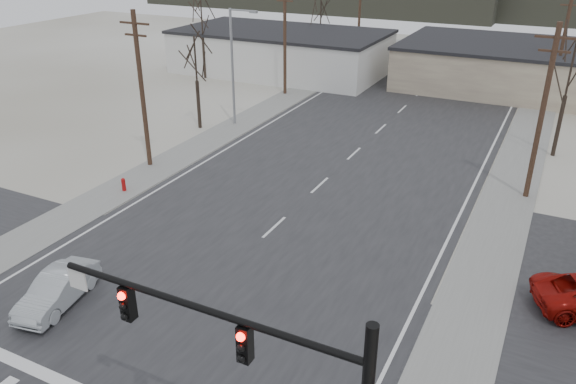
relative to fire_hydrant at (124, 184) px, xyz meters
name	(u,v)px	position (x,y,z in m)	size (l,w,h in m)	color
ground	(184,311)	(10.20, -8.00, -0.45)	(140.00, 140.00, 0.00)	white
main_road	(326,180)	(10.20, 7.00, -0.43)	(18.00, 110.00, 0.05)	#252527
cross_road	(184,311)	(10.20, -8.00, -0.43)	(90.00, 10.00, 0.04)	#252527
sidewalk_left	(226,132)	(-0.40, 12.00, -0.42)	(3.00, 90.00, 0.06)	gray
sidewalk_right	(513,181)	(20.80, 12.00, -0.42)	(3.00, 90.00, 0.06)	gray
fire_hydrant	(124,184)	(0.00, 0.00, 0.00)	(0.24, 0.24, 0.87)	#A50C0C
building_left_far	(281,51)	(-5.80, 32.00, 1.80)	(22.30, 12.30, 4.50)	silver
building_right_far	(541,69)	(20.20, 36.00, 1.70)	(26.30, 14.30, 4.30)	beige
upole_left_b	(142,88)	(-1.30, 4.00, 4.77)	(2.20, 0.30, 10.00)	#463020
upole_left_c	(285,38)	(-1.30, 24.00, 4.77)	(2.20, 0.30, 10.00)	#463020
upole_left_d	(360,12)	(-1.30, 44.00, 4.77)	(2.20, 0.30, 10.00)	#463020
upole_right_a	(542,111)	(21.70, 10.00, 4.77)	(2.20, 0.30, 10.00)	#463020
upole_right_b	(562,45)	(21.70, 32.00, 4.77)	(2.20, 0.30, 10.00)	#463020
streetlight_main	(234,61)	(-0.60, 14.00, 4.64)	(2.40, 0.25, 9.00)	gray
tree_left_near	(196,62)	(-2.80, 12.00, 4.78)	(3.30, 3.30, 7.35)	#32261E
tree_right_mid	(571,71)	(22.70, 18.00, 5.48)	(3.74, 3.74, 8.33)	#32261E
tree_left_far	(321,7)	(-3.80, 38.00, 5.83)	(3.96, 3.96, 8.82)	#32261E
tree_left_mid	(202,16)	(-11.80, 26.00, 5.83)	(3.96, 3.96, 8.82)	#32261E
sedan_crossing	(57,289)	(5.25, -9.92, 0.29)	(1.48, 4.25, 1.40)	#A4ABAF
car_far_a	(477,72)	(14.07, 37.92, 0.37)	(2.17, 5.33, 1.55)	black
car_far_b	(390,57)	(3.51, 41.87, 0.28)	(1.61, 4.00, 1.36)	black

